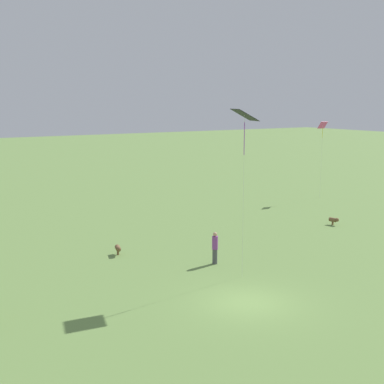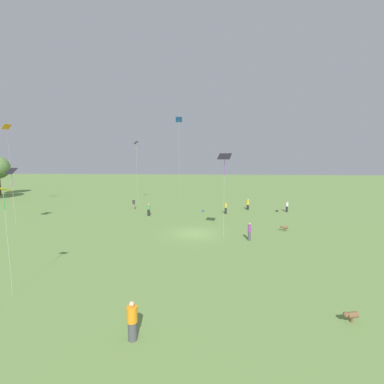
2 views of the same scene
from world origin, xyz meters
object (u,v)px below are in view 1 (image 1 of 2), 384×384
Objects in this scene: dog_1 at (118,249)px; dog_0 at (334,220)px; kite_5 at (323,128)px; kite_6 at (245,119)px; person_1 at (215,248)px.

dog_0 is at bearing -167.81° from dog_1.
dog_1 is at bearing 65.79° from kite_5.
kite_6 is at bearing 10.96° from dog_0.
dog_1 is at bearing -17.41° from dog_0.
kite_6 is 10.16× the size of dog_1.
kite_6 reaches higher than person_1.
dog_1 is at bearing -146.20° from person_1.
dog_0 is at bearing 96.38° from person_1.
dog_1 is at bearing 88.65° from kite_6.
person_1 is 2.39× the size of dog_0.
kite_5 is 0.83× the size of kite_6.
kite_5 is 25.06m from kite_6.
dog_1 is (24.27, 7.43, -6.26)m from kite_5.
kite_6 is 16.26m from dog_0.
kite_6 is 11.31× the size of dog_0.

